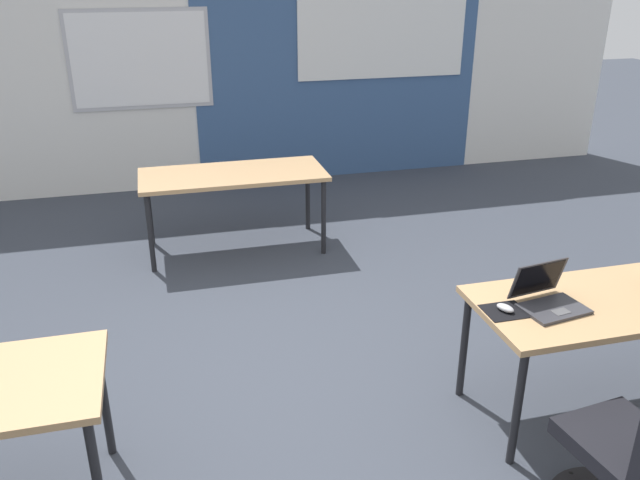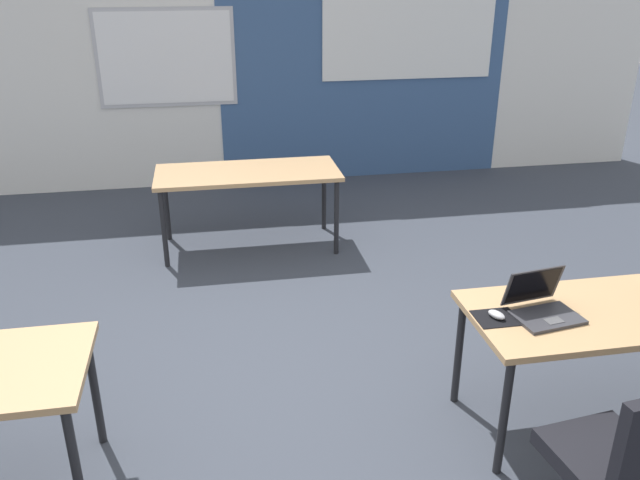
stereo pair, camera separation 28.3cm
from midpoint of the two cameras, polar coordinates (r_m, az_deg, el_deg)
The scene contains 8 objects.
ground_plane at distance 4.09m, azimuth -1.50°, elevation -12.92°, with size 24.00×24.00×0.00m.
back_wall_assembly at distance 7.54m, azimuth -6.33°, elevation 15.53°, with size 10.00×0.27×2.80m.
desk_near_right at distance 3.89m, azimuth 26.46°, elevation -6.17°, with size 1.60×0.70×0.72m.
desk_far_center at distance 5.76m, azimuth -4.96°, elevation 5.48°, with size 1.60×0.70×0.72m.
laptop_near_right_inner at distance 3.62m, azimuth 21.05°, elevation -5.46°, with size 0.37×0.34×0.23m.
mousepad_near_right_inner at distance 3.53m, azimuth 17.45°, elevation -6.58°, with size 0.22×0.19×0.00m.
mouse_near_right_inner at distance 3.52m, azimuth 17.49°, elevation -6.31°, with size 0.09×0.11×0.03m.
chair_near_right_inner at distance 3.28m, azimuth 26.72°, elevation -18.10°, with size 0.52×0.56×0.92m.
Camera 2 is at (-0.34, -3.29, 2.42)m, focal length 36.49 mm.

